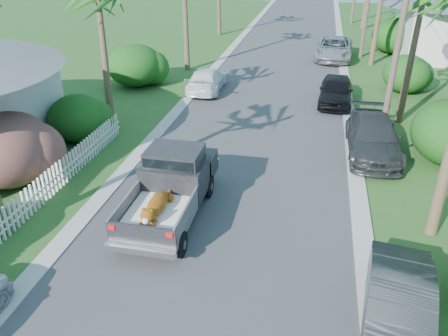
% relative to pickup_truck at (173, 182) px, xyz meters
% --- Properties ---
extents(road, '(8.00, 100.00, 0.02)m').
position_rel_pickup_truck_xyz_m(road, '(1.62, 19.54, -1.00)').
color(road, '#38383A').
rests_on(road, ground).
extents(curb_left, '(0.60, 100.00, 0.06)m').
position_rel_pickup_truck_xyz_m(curb_left, '(-2.68, 19.54, -0.98)').
color(curb_left, '#A5A39E').
rests_on(curb_left, ground).
extents(curb_right, '(0.60, 100.00, 0.06)m').
position_rel_pickup_truck_xyz_m(curb_right, '(5.92, 19.54, -0.98)').
color(curb_right, '#A5A39E').
rests_on(curb_right, ground).
extents(pickup_truck, '(1.98, 5.12, 2.06)m').
position_rel_pickup_truck_xyz_m(pickup_truck, '(0.00, 0.00, 0.00)').
color(pickup_truck, black).
rests_on(pickup_truck, ground).
extents(parked_car_rn, '(1.92, 4.16, 1.32)m').
position_rel_pickup_truck_xyz_m(parked_car_rn, '(6.35, -3.74, -0.35)').
color(parked_car_rn, '#2B2E30').
rests_on(parked_car_rn, ground).
extents(parked_car_rm, '(2.09, 4.97, 1.43)m').
position_rel_pickup_truck_xyz_m(parked_car_rm, '(6.62, 5.70, -0.29)').
color(parked_car_rm, '#2E3133').
rests_on(parked_car_rm, ground).
extents(parked_car_rf, '(1.87, 4.25, 1.43)m').
position_rel_pickup_truck_xyz_m(parked_car_rf, '(5.22, 11.64, -0.30)').
color(parked_car_rf, black).
rests_on(parked_car_rf, ground).
extents(parked_car_rd, '(2.80, 5.57, 1.51)m').
position_rel_pickup_truck_xyz_m(parked_car_rd, '(5.22, 21.53, -0.25)').
color(parked_car_rd, '#9FA2A6').
rests_on(parked_car_rd, ground).
extents(parked_car_lf, '(1.94, 4.49, 1.29)m').
position_rel_pickup_truck_xyz_m(parked_car_lf, '(-1.98, 12.39, -0.37)').
color(parked_car_lf, white).
rests_on(parked_car_lf, ground).
extents(shrub_l_b, '(3.00, 3.30, 2.60)m').
position_rel_pickup_truck_xyz_m(shrub_l_b, '(-6.18, 0.54, 0.29)').
color(shrub_l_b, '#A7174C').
rests_on(shrub_l_b, ground).
extents(shrub_l_c, '(2.40, 2.64, 2.00)m').
position_rel_pickup_truck_xyz_m(shrub_l_c, '(-5.78, 4.54, -0.01)').
color(shrub_l_c, '#154112').
rests_on(shrub_l_c, ground).
extents(shrub_l_d, '(3.20, 3.52, 2.40)m').
position_rel_pickup_truck_xyz_m(shrub_l_d, '(-6.38, 12.54, 0.19)').
color(shrub_l_d, '#154112').
rests_on(shrub_l_d, ground).
extents(shrub_r_c, '(2.60, 2.86, 2.10)m').
position_rel_pickup_truck_xyz_m(shrub_r_c, '(9.12, 14.54, 0.04)').
color(shrub_r_c, '#154112').
rests_on(shrub_r_c, ground).
extents(shrub_r_d, '(3.20, 3.52, 2.60)m').
position_rel_pickup_truck_xyz_m(shrub_r_d, '(9.62, 24.54, 0.29)').
color(shrub_r_d, '#154112').
rests_on(shrub_r_d, ground).
extents(picket_fence, '(0.10, 11.00, 1.00)m').
position_rel_pickup_truck_xyz_m(picket_fence, '(-4.38, 0.04, -0.51)').
color(picket_fence, white).
rests_on(picket_fence, ground).
extents(utility_pole_b, '(1.60, 0.26, 9.00)m').
position_rel_pickup_truck_xyz_m(utility_pole_b, '(7.22, 7.54, 3.59)').
color(utility_pole_b, brown).
rests_on(utility_pole_b, ground).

